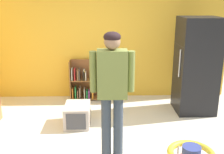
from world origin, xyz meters
TOP-DOWN VIEW (x-y plane):
  - ground_plane at (0.00, 0.00)m, footprint 12.00×12.00m
  - back_wall at (0.00, 2.33)m, footprint 5.20×0.06m
  - refrigerator at (1.67, 1.46)m, footprint 0.73×0.68m
  - bookshelf at (-0.41, 2.14)m, footprint 0.80×0.28m
  - standing_person at (0.06, -0.08)m, footprint 0.57×0.22m
  - pet_carrier at (-0.50, 0.90)m, footprint 0.42×0.55m

SIDE VIEW (x-z plane):
  - ground_plane at x=0.00m, z-range 0.00..0.00m
  - pet_carrier at x=-0.50m, z-range 0.00..0.36m
  - bookshelf at x=-0.41m, z-range -0.06..0.79m
  - refrigerator at x=1.67m, z-range 0.00..1.78m
  - standing_person at x=0.06m, z-range 0.18..1.89m
  - back_wall at x=0.00m, z-range 0.00..2.70m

